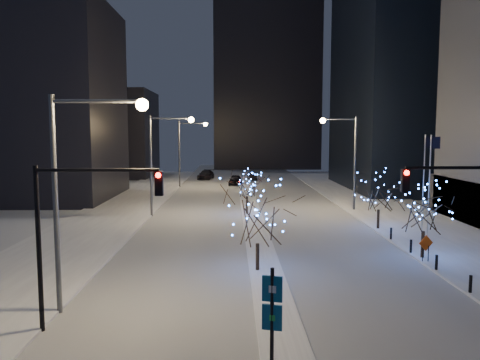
{
  "coord_description": "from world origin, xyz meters",
  "views": [
    {
      "loc": [
        -2.02,
        -19.04,
        8.33
      ],
      "look_at": [
        -1.45,
        13.56,
        5.0
      ],
      "focal_mm": 35.0,
      "sensor_mm": 36.0,
      "label": 1
    }
  ],
  "objects_px": {
    "street_lamp_w_mid": "(161,151)",
    "street_lamp_w_far": "(186,144)",
    "traffic_signal_west": "(76,220)",
    "street_lamp_east": "(347,150)",
    "construction_sign": "(426,246)",
    "car_mid": "(252,176)",
    "car_far": "(206,175)",
    "holiday_tree_median_near": "(258,216)",
    "wayfinding_sign": "(272,311)",
    "car_near": "(235,180)",
    "holiday_tree_median_far": "(247,184)",
    "holiday_tree_plaza_far": "(379,192)",
    "street_lamp_w_near": "(78,173)",
    "holiday_tree_plaza_near": "(424,210)"
  },
  "relations": [
    {
      "from": "street_lamp_w_mid",
      "to": "street_lamp_w_far",
      "type": "height_order",
      "value": "same"
    },
    {
      "from": "street_lamp_w_far",
      "to": "traffic_signal_west",
      "type": "relative_size",
      "value": 1.43
    },
    {
      "from": "street_lamp_w_far",
      "to": "traffic_signal_west",
      "type": "xyz_separation_m",
      "value": [
        0.5,
        -52.0,
        -1.74
      ]
    },
    {
      "from": "traffic_signal_west",
      "to": "street_lamp_east",
      "type": "bearing_deg",
      "value": 58.31
    },
    {
      "from": "traffic_signal_west",
      "to": "construction_sign",
      "type": "relative_size",
      "value": 4.12
    },
    {
      "from": "car_mid",
      "to": "car_far",
      "type": "relative_size",
      "value": 0.72
    },
    {
      "from": "car_far",
      "to": "holiday_tree_median_near",
      "type": "relative_size",
      "value": 0.94
    },
    {
      "from": "traffic_signal_west",
      "to": "wayfinding_sign",
      "type": "height_order",
      "value": "traffic_signal_west"
    },
    {
      "from": "car_mid",
      "to": "street_lamp_w_mid",
      "type": "bearing_deg",
      "value": 68.25
    },
    {
      "from": "car_near",
      "to": "holiday_tree_median_far",
      "type": "relative_size",
      "value": 1.04
    },
    {
      "from": "construction_sign",
      "to": "holiday_tree_plaza_far",
      "type": "bearing_deg",
      "value": 73.29
    },
    {
      "from": "construction_sign",
      "to": "street_lamp_w_near",
      "type": "bearing_deg",
      "value": -173.44
    },
    {
      "from": "street_lamp_east",
      "to": "car_far",
      "type": "bearing_deg",
      "value": 116.14
    },
    {
      "from": "street_lamp_w_near",
      "to": "car_mid",
      "type": "height_order",
      "value": "street_lamp_w_near"
    },
    {
      "from": "holiday_tree_plaza_far",
      "to": "car_far",
      "type": "bearing_deg",
      "value": 111.31
    },
    {
      "from": "car_near",
      "to": "wayfinding_sign",
      "type": "relative_size",
      "value": 1.22
    },
    {
      "from": "street_lamp_east",
      "to": "traffic_signal_west",
      "type": "height_order",
      "value": "street_lamp_east"
    },
    {
      "from": "car_far",
      "to": "holiday_tree_plaza_far",
      "type": "height_order",
      "value": "holiday_tree_plaza_far"
    },
    {
      "from": "street_lamp_w_far",
      "to": "wayfinding_sign",
      "type": "distance_m",
      "value": 56.69
    },
    {
      "from": "street_lamp_w_far",
      "to": "car_mid",
      "type": "bearing_deg",
      "value": 45.18
    },
    {
      "from": "street_lamp_w_near",
      "to": "wayfinding_sign",
      "type": "distance_m",
      "value": 10.98
    },
    {
      "from": "street_lamp_w_mid",
      "to": "car_mid",
      "type": "distance_m",
      "value": 37.46
    },
    {
      "from": "traffic_signal_west",
      "to": "car_near",
      "type": "bearing_deg",
      "value": 82.78
    },
    {
      "from": "street_lamp_w_near",
      "to": "street_lamp_east",
      "type": "distance_m",
      "value": 33.85
    },
    {
      "from": "holiday_tree_median_far",
      "to": "holiday_tree_plaza_far",
      "type": "bearing_deg",
      "value": -34.17
    },
    {
      "from": "street_lamp_east",
      "to": "car_mid",
      "type": "height_order",
      "value": "street_lamp_east"
    },
    {
      "from": "street_lamp_w_far",
      "to": "car_near",
      "type": "distance_m",
      "value": 9.78
    },
    {
      "from": "holiday_tree_median_near",
      "to": "traffic_signal_west",
      "type": "bearing_deg",
      "value": -134.12
    },
    {
      "from": "car_far",
      "to": "street_lamp_w_near",
      "type": "bearing_deg",
      "value": -82.31
    },
    {
      "from": "wayfinding_sign",
      "to": "holiday_tree_median_far",
      "type": "bearing_deg",
      "value": 104.79
    },
    {
      "from": "street_lamp_east",
      "to": "wayfinding_sign",
      "type": "relative_size",
      "value": 2.6
    },
    {
      "from": "car_near",
      "to": "construction_sign",
      "type": "distance_m",
      "value": 46.5
    },
    {
      "from": "car_far",
      "to": "holiday_tree_plaza_near",
      "type": "xyz_separation_m",
      "value": [
        17.15,
        -53.29,
        2.5
      ]
    },
    {
      "from": "car_mid",
      "to": "holiday_tree_plaza_far",
      "type": "height_order",
      "value": "holiday_tree_plaza_far"
    },
    {
      "from": "holiday_tree_median_far",
      "to": "holiday_tree_plaza_near",
      "type": "distance_m",
      "value": 20.09
    },
    {
      "from": "street_lamp_east",
      "to": "wayfinding_sign",
      "type": "bearing_deg",
      "value": -107.6
    },
    {
      "from": "street_lamp_east",
      "to": "street_lamp_w_far",
      "type": "bearing_deg",
      "value": 130.85
    },
    {
      "from": "street_lamp_east",
      "to": "wayfinding_sign",
      "type": "xyz_separation_m",
      "value": [
        -10.76,
        -33.93,
        -4.09
      ]
    },
    {
      "from": "street_lamp_w_far",
      "to": "holiday_tree_median_near",
      "type": "relative_size",
      "value": 1.72
    },
    {
      "from": "street_lamp_w_mid",
      "to": "car_near",
      "type": "bearing_deg",
      "value": 75.02
    },
    {
      "from": "street_lamp_east",
      "to": "traffic_signal_west",
      "type": "relative_size",
      "value": 1.43
    },
    {
      "from": "holiday_tree_plaza_near",
      "to": "wayfinding_sign",
      "type": "relative_size",
      "value": 1.28
    },
    {
      "from": "street_lamp_w_far",
      "to": "car_mid",
      "type": "distance_m",
      "value": 15.92
    },
    {
      "from": "street_lamp_w_mid",
      "to": "street_lamp_w_far",
      "type": "relative_size",
      "value": 1.0
    },
    {
      "from": "street_lamp_w_mid",
      "to": "construction_sign",
      "type": "distance_m",
      "value": 26.33
    },
    {
      "from": "car_mid",
      "to": "holiday_tree_median_far",
      "type": "xyz_separation_m",
      "value": [
        -2.0,
        -34.89,
        2.51
      ]
    },
    {
      "from": "holiday_tree_plaza_far",
      "to": "street_lamp_w_far",
      "type": "bearing_deg",
      "value": 121.39
    },
    {
      "from": "street_lamp_east",
      "to": "car_far",
      "type": "relative_size",
      "value": 1.83
    },
    {
      "from": "traffic_signal_west",
      "to": "holiday_tree_median_far",
      "type": "bearing_deg",
      "value": 73.96
    },
    {
      "from": "car_mid",
      "to": "holiday_tree_plaza_far",
      "type": "distance_m",
      "value": 43.38
    }
  ]
}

